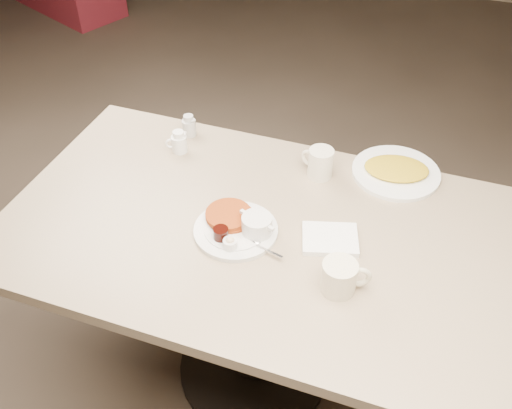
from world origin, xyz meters
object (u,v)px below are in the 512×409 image
(coffee_mug_near, at_px, (340,277))
(coffee_mug_far, at_px, (320,163))
(creamer_left, at_px, (179,142))
(creamer_right, at_px, (189,126))
(main_plate, at_px, (239,226))
(hash_plate, at_px, (396,171))
(diner_table, at_px, (254,265))

(coffee_mug_near, height_order, coffee_mug_far, coffee_mug_far)
(creamer_left, height_order, creamer_right, same)
(main_plate, distance_m, coffee_mug_far, 0.37)
(main_plate, height_order, hash_plate, main_plate)
(main_plate, distance_m, creamer_right, 0.53)
(main_plate, xyz_separation_m, creamer_left, (-0.33, 0.31, 0.01))
(hash_plate, bearing_deg, main_plate, -132.36)
(hash_plate, bearing_deg, coffee_mug_far, -159.52)
(coffee_mug_near, relative_size, creamer_left, 1.79)
(creamer_left, bearing_deg, diner_table, -36.13)
(coffee_mug_near, bearing_deg, coffee_mug_far, 111.35)
(coffee_mug_far, relative_size, hash_plate, 0.37)
(coffee_mug_far, distance_m, creamer_right, 0.50)
(coffee_mug_near, bearing_deg, diner_table, 153.26)
(creamer_right, relative_size, hash_plate, 0.24)
(coffee_mug_near, height_order, hash_plate, coffee_mug_near)
(diner_table, bearing_deg, hash_plate, 47.69)
(main_plate, relative_size, creamer_right, 4.06)
(creamer_right, xyz_separation_m, hash_plate, (0.73, 0.02, -0.02))
(coffee_mug_far, relative_size, creamer_right, 1.55)
(diner_table, xyz_separation_m, hash_plate, (0.35, 0.39, 0.18))
(coffee_mug_near, bearing_deg, main_plate, 161.11)
(diner_table, relative_size, creamer_left, 18.75)
(coffee_mug_far, xyz_separation_m, hash_plate, (0.24, 0.09, -0.04))
(creamer_right, bearing_deg, coffee_mug_far, -7.97)
(hash_plate, bearing_deg, creamer_left, -170.51)
(diner_table, xyz_separation_m, creamer_right, (-0.38, 0.37, 0.21))
(main_plate, relative_size, coffee_mug_near, 2.27)
(creamer_left, relative_size, creamer_right, 1.00)
(coffee_mug_far, bearing_deg, coffee_mug_near, -68.65)
(diner_table, bearing_deg, coffee_mug_far, 68.61)
(main_plate, bearing_deg, hash_plate, 47.64)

